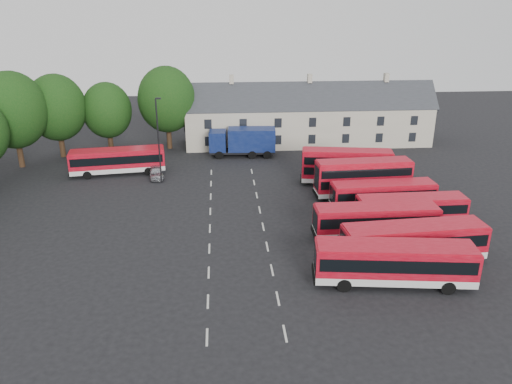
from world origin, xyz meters
TOP-DOWN VIEW (x-y plane):
  - ground at (0.00, 0.00)m, footprint 140.00×140.00m
  - lane_markings at (2.50, 2.00)m, footprint 5.15×33.80m
  - treeline at (-20.74, 19.36)m, footprint 29.92×32.59m
  - terrace_houses at (14.00, 30.00)m, footprint 35.70×7.13m
  - bus_row_a at (13.79, -8.72)m, footprint 11.93×4.07m
  - bus_row_b at (16.49, -5.46)m, footprint 11.74×3.46m
  - bus_row_c at (14.75, -1.01)m, footprint 10.90×2.56m
  - bus_row_d at (18.88, 1.44)m, footprint 10.20×2.46m
  - bus_row_e at (17.34, 5.09)m, footprint 10.50×2.86m
  - bus_dd_south at (16.25, 8.66)m, footprint 10.21×2.80m
  - bus_dd_north at (15.44, 12.61)m, footprint 10.32×3.82m
  - bus_north at (-11.22, 18.20)m, footprint 11.34×3.93m
  - box_truck at (4.30, 24.40)m, footprint 8.90×3.21m
  - silver_car at (-6.55, 16.64)m, footprint 2.33×4.27m
  - lamppost at (-5.72, 14.78)m, footprint 0.68×0.26m

SIDE VIEW (x-z plane):
  - ground at x=0.00m, z-range 0.00..0.00m
  - lane_markings at x=2.50m, z-range 0.00..0.01m
  - silver_car at x=-6.55m, z-range 0.00..1.38m
  - bus_row_d at x=18.88m, z-range 0.29..3.17m
  - bus_row_e at x=17.34m, z-range 0.30..3.24m
  - bus_row_c at x=14.75m, z-range 0.31..3.39m
  - bus_north at x=-11.22m, z-range 0.32..3.46m
  - bus_row_b at x=16.49m, z-range 0.33..3.61m
  - bus_row_a at x=13.79m, z-range 0.33..3.64m
  - box_truck at x=4.30m, z-range 0.24..4.07m
  - bus_dd_north at x=15.44m, z-range 0.29..4.42m
  - bus_dd_south at x=16.25m, z-range 0.29..4.44m
  - terrace_houses at x=14.00m, z-range -1.17..8.89m
  - lamppost at x=-5.72m, z-range 0.33..10.23m
  - treeline at x=-20.74m, z-range 0.68..12.69m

